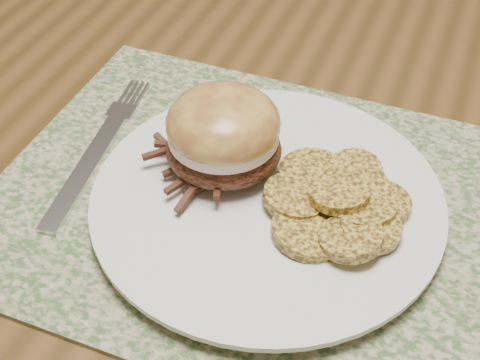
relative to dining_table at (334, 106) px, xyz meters
name	(u,v)px	position (x,y,z in m)	size (l,w,h in m)	color
dining_table	(334,106)	(0.00, 0.00, 0.00)	(1.50, 0.90, 0.75)	brown
placemat	(272,208)	(0.01, -0.26, 0.08)	(0.45, 0.33, 0.00)	#3E5C2F
dinner_plate	(267,202)	(0.01, -0.26, 0.09)	(0.26, 0.26, 0.02)	white
pork_sandwich	(223,134)	(-0.03, -0.24, 0.13)	(0.12, 0.12, 0.07)	black
roasted_potatoes	(341,202)	(0.07, -0.25, 0.11)	(0.12, 0.13, 0.03)	gold
fork	(99,147)	(-0.15, -0.24, 0.09)	(0.04, 0.20, 0.00)	silver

